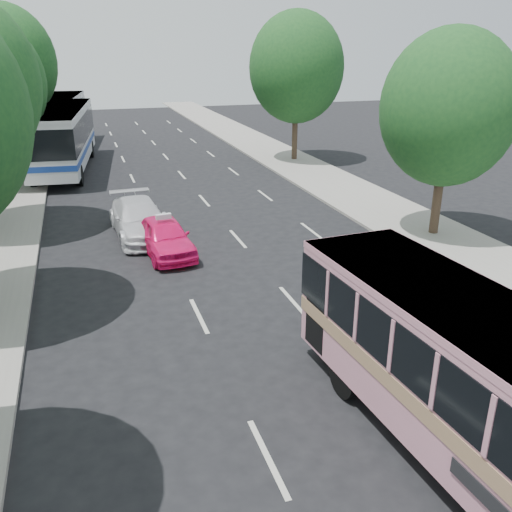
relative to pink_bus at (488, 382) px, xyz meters
name	(u,v)px	position (x,y,z in m)	size (l,w,h in m)	color
ground	(317,381)	(-1.56, 3.43, -1.88)	(120.00, 120.00, 0.00)	black
sidewalk_left	(5,195)	(-10.06, 23.43, -1.80)	(4.00, 90.00, 0.15)	#9E998E
sidewalk_right	(311,172)	(6.94, 23.43, -1.82)	(4.00, 90.00, 0.12)	#9E998E
tree_left_e	(6,58)	(-9.98, 33.38, 4.55)	(6.30, 6.30, 9.82)	#38281E
tree_left_f	(15,62)	(-10.18, 41.38, 4.12)	(5.88, 5.88, 9.16)	#38281E
tree_right_near	(452,103)	(7.22, 11.38, 3.33)	(5.10, 5.10, 7.95)	#38281E
tree_right_far	(298,64)	(7.52, 27.38, 4.25)	(6.00, 6.00, 9.35)	#38281E
pink_bus	(488,382)	(0.00, 0.00, 0.00)	(3.01, 9.59, 3.02)	pink
pink_taxi	(165,236)	(-3.56, 12.67, -1.20)	(1.60, 3.97, 1.35)	#FF1670
white_pickup	(139,219)	(-4.21, 15.03, -1.17)	(1.99, 4.91, 1.42)	silver
tour_coach_front	(63,133)	(-7.06, 28.97, 0.37)	(4.02, 12.71, 3.74)	silver
tour_coach_rear	(58,119)	(-7.44, 36.31, 0.37)	(4.25, 12.72, 3.74)	silver
taxi_roof_sign	(164,216)	(-3.56, 12.67, -0.43)	(0.55, 0.18, 0.18)	silver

